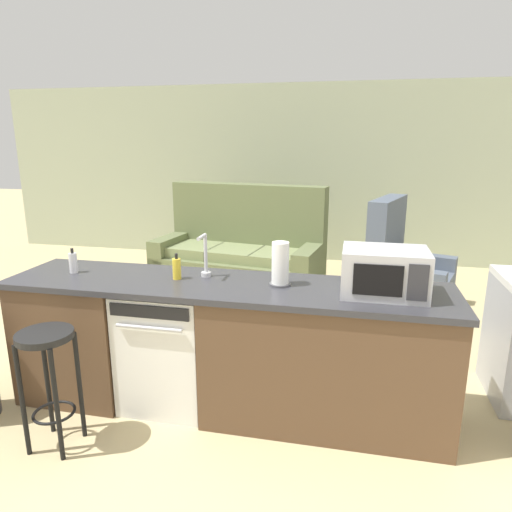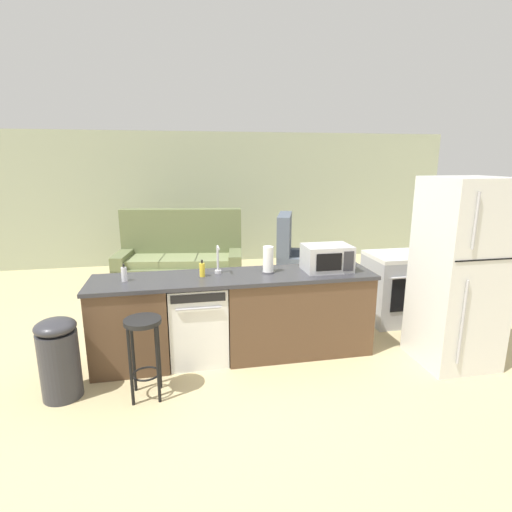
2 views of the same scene
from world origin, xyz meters
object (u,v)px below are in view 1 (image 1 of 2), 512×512
Objects in this scene: paper_towel_roll at (280,264)px; dish_soap_bottle at (73,263)px; couch at (241,257)px; armchair at (402,277)px; bar_stool at (48,365)px; microwave at (384,272)px; soap_bottle at (177,268)px; dishwasher at (170,345)px.

dish_soap_bottle is at bearing -178.80° from paper_towel_roll.
couch is 1.76× the size of armchair.
bar_stool is (-1.26, -0.66, -0.50)m from paper_towel_roll.
armchair reaches higher than paper_towel_roll.
bar_stool is at bearing -96.37° from couch.
paper_towel_roll is 1.60× the size of dish_soap_bottle.
microwave reaches higher than soap_bottle.
paper_towel_roll is 0.70m from soap_bottle.
dishwasher is 0.80m from bar_stool.
dishwasher is 2.87m from armchair.
microwave is 0.24× the size of couch.
paper_towel_roll is 0.38× the size of bar_stool.
bar_stool is 3.67m from armchair.
couch reaches higher than microwave.
bar_stool is at bearing -161.90° from microwave.
couch is (-0.14, 2.59, -0.03)m from dishwasher.
dishwasher is 4.77× the size of dish_soap_bottle.
dishwasher is 1.14× the size of bar_stool.
armchair is at bearing 66.08° from paper_towel_roll.
paper_towel_roll is 1.60× the size of soap_bottle.
microwave reaches higher than bar_stool.
bar_stool is at bearing -130.86° from soap_bottle.
bar_stool is at bearing -127.79° from armchair.
microwave is 2.84× the size of soap_bottle.
armchair is (0.35, 2.28, -0.69)m from microwave.
dishwasher is 1.53m from microwave.
armchair is at bearing 53.14° from soap_bottle.
microwave is 2.10m from dish_soap_bottle.
dishwasher is at bearing -0.94° from dish_soap_bottle.
armchair is (1.89, -0.32, -0.04)m from couch.
soap_bottle is 0.77m from dish_soap_bottle.
dish_soap_bottle is at bearing 108.08° from bar_stool.
microwave is at bearing -0.05° from dishwasher.
paper_towel_roll reaches higher than dish_soap_bottle.
dish_soap_bottle is at bearing -137.28° from armchair.
dishwasher reaches higher than bar_stool.
dish_soap_bottle is (-1.46, -0.03, -0.07)m from paper_towel_roll.
bar_stool is at bearing -152.17° from paper_towel_roll.
couch is (-0.20, 2.57, -0.58)m from soap_bottle.
soap_bottle is at bearing 49.14° from bar_stool.
microwave is 0.42× the size of armchair.
dish_soap_bottle is 3.40m from armchair.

